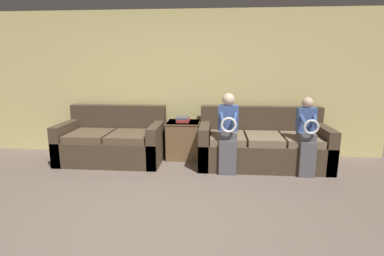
# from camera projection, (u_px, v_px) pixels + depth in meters

# --- Properties ---
(ground_plane) EXTENTS (14.00, 14.00, 0.00)m
(ground_plane) POSITION_uv_depth(u_px,v_px,m) (145.00, 235.00, 2.91)
(ground_plane) COLOR #6B5B51
(wall_back) EXTENTS (7.25, 0.06, 2.55)m
(wall_back) POSITION_uv_depth(u_px,v_px,m) (180.00, 84.00, 5.38)
(wall_back) COLOR #DBCC7F
(wall_back) RESTS_ON ground_plane
(couch_main) EXTENTS (2.05, 0.96, 0.92)m
(couch_main) POSITION_uv_depth(u_px,v_px,m) (262.00, 145.00, 4.91)
(couch_main) COLOR #473828
(couch_main) RESTS_ON ground_plane
(couch_side) EXTENTS (1.70, 0.97, 0.91)m
(couch_side) POSITION_uv_depth(u_px,v_px,m) (113.00, 142.00, 5.14)
(couch_side) COLOR #473828
(couch_side) RESTS_ON ground_plane
(child_left_seated) EXTENTS (0.31, 0.38, 1.20)m
(child_left_seated) POSITION_uv_depth(u_px,v_px,m) (228.00, 129.00, 4.50)
(child_left_seated) COLOR #56565B
(child_left_seated) RESTS_ON ground_plane
(child_right_seated) EXTENTS (0.27, 0.37, 1.16)m
(child_right_seated) POSITION_uv_depth(u_px,v_px,m) (307.00, 133.00, 4.40)
(child_right_seated) COLOR #56565B
(child_right_seated) RESTS_ON ground_plane
(side_shelf) EXTENTS (0.57, 0.54, 0.65)m
(side_shelf) POSITION_uv_depth(u_px,v_px,m) (183.00, 139.00, 5.26)
(side_shelf) COLOR brown
(side_shelf) RESTS_ON ground_plane
(book_stack) EXTENTS (0.23, 0.27, 0.08)m
(book_stack) POSITION_uv_depth(u_px,v_px,m) (183.00, 119.00, 5.18)
(book_stack) COLOR #BC3833
(book_stack) RESTS_ON side_shelf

